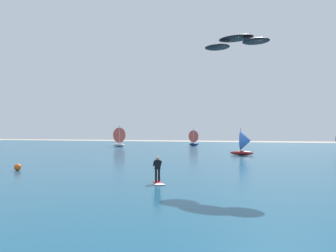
{
  "coord_description": "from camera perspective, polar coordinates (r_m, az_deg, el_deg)",
  "views": [
    {
      "loc": [
        5.97,
        -1.95,
        3.42
      ],
      "look_at": [
        -0.06,
        20.25,
        3.74
      ],
      "focal_mm": 35.39,
      "sensor_mm": 36.0,
      "label": 1
    }
  ],
  "objects": [
    {
      "name": "sailboat_mid_right",
      "position": [
        69.61,
        -8.72,
        -1.84
      ],
      "size": [
        3.99,
        3.6,
        4.44
      ],
      "color": "silver",
      "rests_on": "ocean"
    },
    {
      "name": "ocean",
      "position": [
        52.76,
        8.7,
        -4.44
      ],
      "size": [
        160.0,
        90.0,
        0.1
      ],
      "primitive_type": "cube",
      "color": "navy",
      "rests_on": "ground"
    },
    {
      "name": "sailboat_heeled_over",
      "position": [
        73.77,
        4.68,
        -2.01
      ],
      "size": [
        3.04,
        3.4,
        3.81
      ],
      "color": "navy",
      "rests_on": "ocean"
    },
    {
      "name": "marker_buoy",
      "position": [
        30.27,
        -24.47,
        -6.47
      ],
      "size": [
        0.58,
        0.58,
        0.58
      ],
      "primitive_type": "sphere",
      "color": "#E55919",
      "rests_on": "ocean"
    },
    {
      "name": "sailboat_leading",
      "position": [
        45.86,
        13.12,
        -2.8
      ],
      "size": [
        3.21,
        2.74,
        3.7
      ],
      "color": "maroon",
      "rests_on": "ocean"
    },
    {
      "name": "kitesurfer",
      "position": [
        21.11,
        -1.75,
        -8.18
      ],
      "size": [
        1.32,
        2.01,
        1.67
      ],
      "color": "red",
      "rests_on": "ocean"
    },
    {
      "name": "kite",
      "position": [
        25.22,
        11.61,
        14.0
      ],
      "size": [
        5.15,
        3.11,
        0.74
      ],
      "color": "black"
    }
  ]
}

